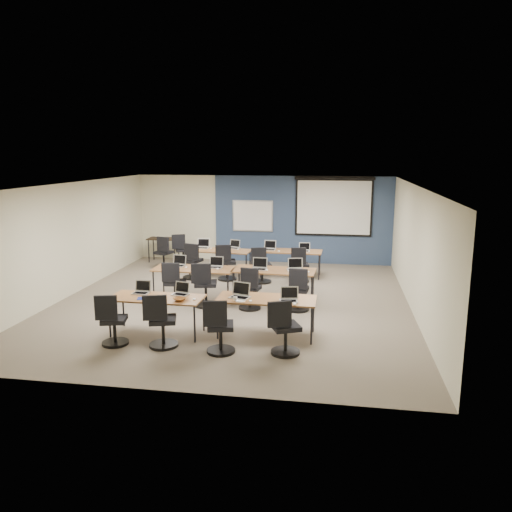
% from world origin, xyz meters
% --- Properties ---
extents(floor, '(8.00, 9.00, 0.02)m').
position_xyz_m(floor, '(0.00, 0.00, 0.00)').
color(floor, '#6B6354').
rests_on(floor, ground).
extents(ceiling, '(8.00, 9.00, 0.02)m').
position_xyz_m(ceiling, '(0.00, 0.00, 2.70)').
color(ceiling, white).
rests_on(ceiling, ground).
extents(wall_back, '(8.00, 0.04, 2.70)m').
position_xyz_m(wall_back, '(0.00, 4.50, 1.35)').
color(wall_back, beige).
rests_on(wall_back, ground).
extents(wall_front, '(8.00, 0.04, 2.70)m').
position_xyz_m(wall_front, '(0.00, -4.50, 1.35)').
color(wall_front, beige).
rests_on(wall_front, ground).
extents(wall_left, '(0.04, 9.00, 2.70)m').
position_xyz_m(wall_left, '(-4.00, 0.00, 1.35)').
color(wall_left, beige).
rests_on(wall_left, ground).
extents(wall_right, '(0.04, 9.00, 2.70)m').
position_xyz_m(wall_right, '(4.00, 0.00, 1.35)').
color(wall_right, beige).
rests_on(wall_right, ground).
extents(blue_accent_panel, '(5.50, 0.04, 2.70)m').
position_xyz_m(blue_accent_panel, '(1.25, 4.47, 1.35)').
color(blue_accent_panel, '#3D5977').
rests_on(blue_accent_panel, wall_back).
extents(whiteboard, '(1.28, 0.03, 0.98)m').
position_xyz_m(whiteboard, '(-0.30, 4.43, 1.45)').
color(whiteboard, '#ACB3BE').
rests_on(whiteboard, wall_back).
extents(projector_screen, '(2.40, 0.10, 1.82)m').
position_xyz_m(projector_screen, '(2.20, 4.41, 1.89)').
color(projector_screen, black).
rests_on(projector_screen, wall_back).
extents(training_table_front_left, '(1.76, 0.73, 0.73)m').
position_xyz_m(training_table_front_left, '(-0.98, -2.29, 0.68)').
color(training_table_front_left, olive).
rests_on(training_table_front_left, floor).
extents(training_table_front_right, '(1.85, 0.77, 0.73)m').
position_xyz_m(training_table_front_right, '(1.07, -2.03, 0.69)').
color(training_table_front_right, olive).
rests_on(training_table_front_right, floor).
extents(training_table_mid_left, '(1.90, 0.79, 0.73)m').
position_xyz_m(training_table_mid_left, '(-0.97, 0.15, 0.69)').
color(training_table_mid_left, olive).
rests_on(training_table_mid_left, floor).
extents(training_table_mid_right, '(1.91, 0.80, 0.73)m').
position_xyz_m(training_table_mid_right, '(0.91, 0.29, 0.69)').
color(training_table_mid_right, olive).
rests_on(training_table_mid_right, floor).
extents(training_table_back_left, '(1.72, 0.72, 0.73)m').
position_xyz_m(training_table_back_left, '(-0.89, 2.42, 0.68)').
color(training_table_back_left, '#A7723B').
rests_on(training_table_back_left, floor).
extents(training_table_back_right, '(1.72, 0.72, 0.73)m').
position_xyz_m(training_table_back_right, '(1.08, 2.64, 0.68)').
color(training_table_back_right, olive).
rests_on(training_table_back_right, floor).
extents(laptop_0, '(0.31, 0.26, 0.24)m').
position_xyz_m(laptop_0, '(-1.36, -2.07, 0.79)').
color(laptop_0, '#AFAFB4').
rests_on(laptop_0, training_table_front_left).
extents(mouse_0, '(0.08, 0.10, 0.03)m').
position_xyz_m(mouse_0, '(-1.15, -2.35, 0.74)').
color(mouse_0, white).
rests_on(mouse_0, training_table_front_left).
extents(task_chair_0, '(0.48, 0.48, 0.96)m').
position_xyz_m(task_chair_0, '(-1.57, -2.97, 0.40)').
color(task_chair_0, black).
rests_on(task_chair_0, floor).
extents(laptop_1, '(0.30, 0.26, 0.23)m').
position_xyz_m(laptop_1, '(-0.58, -2.04, 0.79)').
color(laptop_1, silver).
rests_on(laptop_1, training_table_front_left).
extents(mouse_1, '(0.08, 0.10, 0.03)m').
position_xyz_m(mouse_1, '(-0.23, -2.35, 0.74)').
color(mouse_1, white).
rests_on(mouse_1, training_table_front_left).
extents(task_chair_1, '(0.53, 0.52, 1.00)m').
position_xyz_m(task_chair_1, '(-0.68, -2.92, 0.41)').
color(task_chair_1, black).
rests_on(task_chair_1, floor).
extents(laptop_2, '(0.36, 0.31, 0.27)m').
position_xyz_m(laptop_2, '(0.57, -2.04, 0.80)').
color(laptop_2, silver).
rests_on(laptop_2, training_table_front_right).
extents(mouse_2, '(0.06, 0.10, 0.03)m').
position_xyz_m(mouse_2, '(0.81, -2.28, 0.74)').
color(mouse_2, white).
rests_on(mouse_2, training_table_front_right).
extents(task_chair_2, '(0.50, 0.50, 0.98)m').
position_xyz_m(task_chair_2, '(0.40, -3.01, 0.40)').
color(task_chair_2, black).
rests_on(task_chair_2, floor).
extents(laptop_3, '(0.33, 0.28, 0.25)m').
position_xyz_m(laptop_3, '(1.50, -2.13, 0.79)').
color(laptop_3, silver).
rests_on(laptop_3, training_table_front_right).
extents(mouse_3, '(0.07, 0.11, 0.04)m').
position_xyz_m(mouse_3, '(1.63, -2.34, 0.74)').
color(mouse_3, white).
rests_on(mouse_3, training_table_front_right).
extents(task_chair_3, '(0.54, 0.51, 0.99)m').
position_xyz_m(task_chair_3, '(1.50, -2.89, 0.41)').
color(task_chair_3, black).
rests_on(task_chair_3, floor).
extents(laptop_4, '(0.33, 0.28, 0.25)m').
position_xyz_m(laptop_4, '(-1.40, 0.33, 0.79)').
color(laptop_4, '#B8B9C3').
rests_on(laptop_4, training_table_mid_left).
extents(mouse_4, '(0.06, 0.10, 0.03)m').
position_xyz_m(mouse_4, '(-1.16, 0.15, 0.74)').
color(mouse_4, white).
rests_on(mouse_4, training_table_mid_left).
extents(task_chair_4, '(0.50, 0.50, 0.98)m').
position_xyz_m(task_chair_4, '(-1.31, -0.34, 0.40)').
color(task_chair_4, black).
rests_on(task_chair_4, floor).
extents(laptop_5, '(0.33, 0.28, 0.25)m').
position_xyz_m(laptop_5, '(-0.48, 0.30, 0.79)').
color(laptop_5, silver).
rests_on(laptop_5, training_table_mid_left).
extents(mouse_5, '(0.08, 0.11, 0.04)m').
position_xyz_m(mouse_5, '(-0.39, 0.14, 0.74)').
color(mouse_5, white).
rests_on(mouse_5, training_table_mid_left).
extents(task_chair_5, '(0.54, 0.54, 1.02)m').
position_xyz_m(task_chair_5, '(-0.55, -0.46, 0.42)').
color(task_chair_5, black).
rests_on(task_chair_5, floor).
extents(laptop_6, '(0.35, 0.29, 0.26)m').
position_xyz_m(laptop_6, '(0.57, 0.29, 0.79)').
color(laptop_6, '#A8A9AC').
rests_on(laptop_6, training_table_mid_right).
extents(mouse_6, '(0.07, 0.10, 0.03)m').
position_xyz_m(mouse_6, '(0.76, 0.18, 0.74)').
color(mouse_6, white).
rests_on(mouse_6, training_table_mid_right).
extents(task_chair_6, '(0.49, 0.49, 0.97)m').
position_xyz_m(task_chair_6, '(0.48, -0.52, 0.40)').
color(task_chair_6, black).
rests_on(task_chair_6, floor).
extents(laptop_7, '(0.35, 0.30, 0.26)m').
position_xyz_m(laptop_7, '(1.39, 0.37, 0.79)').
color(laptop_7, silver).
rests_on(laptop_7, training_table_mid_right).
extents(mouse_7, '(0.07, 0.10, 0.03)m').
position_xyz_m(mouse_7, '(1.72, 0.16, 0.74)').
color(mouse_7, white).
rests_on(mouse_7, training_table_mid_right).
extents(task_chair_7, '(0.50, 0.50, 0.98)m').
position_xyz_m(task_chair_7, '(1.54, -0.44, 0.40)').
color(task_chair_7, black).
rests_on(task_chair_7, floor).
extents(laptop_8, '(0.35, 0.30, 0.26)m').
position_xyz_m(laptop_8, '(-1.43, 2.63, 0.80)').
color(laptop_8, silver).
rests_on(laptop_8, training_table_back_left).
extents(mouse_8, '(0.08, 0.10, 0.03)m').
position_xyz_m(mouse_8, '(-1.18, 2.57, 0.74)').
color(mouse_8, white).
rests_on(mouse_8, training_table_back_left).
extents(task_chair_8, '(0.54, 0.53, 1.01)m').
position_xyz_m(task_chair_8, '(-1.55, 1.92, 0.42)').
color(task_chair_8, black).
rests_on(task_chair_8, floor).
extents(laptop_9, '(0.31, 0.26, 0.24)m').
position_xyz_m(laptop_9, '(-0.54, 2.73, 0.79)').
color(laptop_9, '#AAAAAC').
rests_on(laptop_9, training_table_back_left).
extents(mouse_9, '(0.09, 0.12, 0.04)m').
position_xyz_m(mouse_9, '(-0.40, 2.58, 0.74)').
color(mouse_9, white).
rests_on(mouse_9, training_table_back_left).
extents(task_chair_9, '(0.52, 0.52, 1.00)m').
position_xyz_m(task_chair_9, '(-0.60, 1.93, 0.41)').
color(task_chair_9, black).
rests_on(task_chair_9, floor).
extents(laptop_10, '(0.33, 0.28, 0.25)m').
position_xyz_m(laptop_10, '(0.48, 2.70, 0.79)').
color(laptop_10, silver).
rests_on(laptop_10, training_table_back_right).
extents(mouse_10, '(0.10, 0.12, 0.04)m').
position_xyz_m(mouse_10, '(0.77, 2.46, 0.74)').
color(mouse_10, white).
rests_on(mouse_10, training_table_back_right).
extents(task_chair_10, '(0.51, 0.50, 0.98)m').
position_xyz_m(task_chair_10, '(0.38, 1.80, 0.40)').
color(task_chair_10, black).
rests_on(task_chair_10, floor).
extents(laptop_11, '(0.30, 0.26, 0.23)m').
position_xyz_m(laptop_11, '(1.45, 2.63, 0.79)').
color(laptop_11, '#B5B5BF').
rests_on(laptop_11, training_table_back_right).
extents(mouse_11, '(0.06, 0.10, 0.04)m').
position_xyz_m(mouse_11, '(1.59, 2.54, 0.74)').
color(mouse_11, white).
rests_on(mouse_11, training_table_back_right).
extents(task_chair_11, '(0.48, 0.48, 0.97)m').
position_xyz_m(task_chair_11, '(1.38, 2.02, 0.40)').
color(task_chair_11, black).
rests_on(task_chair_11, floor).
extents(blue_mousepad, '(0.27, 0.24, 0.01)m').
position_xyz_m(blue_mousepad, '(-1.19, -2.42, 0.73)').
color(blue_mousepad, navy).
rests_on(blue_mousepad, training_table_front_left).
extents(snack_bowl, '(0.29, 0.29, 0.05)m').
position_xyz_m(snack_bowl, '(-0.48, -2.45, 0.76)').
color(snack_bowl, '#9B701D').
rests_on(snack_bowl, training_table_front_left).
extents(snack_plate, '(0.20, 0.20, 0.01)m').
position_xyz_m(snack_plate, '(0.63, -2.28, 0.74)').
color(snack_plate, white).
rests_on(snack_plate, training_table_front_right).
extents(coffee_cup, '(0.09, 0.09, 0.06)m').
position_xyz_m(coffee_cup, '(0.54, -2.32, 0.77)').
color(coffee_cup, white).
rests_on(coffee_cup, snack_plate).
extents(utility_table, '(0.97, 0.54, 0.75)m').
position_xyz_m(utility_table, '(-3.08, 3.93, 0.66)').
color(utility_table, black).
rests_on(utility_table, floor).
extents(spare_chair_a, '(0.53, 0.50, 0.98)m').
position_xyz_m(spare_chair_a, '(-2.34, 3.50, 0.40)').
color(spare_chair_a, black).
rests_on(spare_chair_a, floor).
extents(spare_chair_b, '(0.51, 0.50, 0.98)m').
position_xyz_m(spare_chair_b, '(-2.75, 2.98, 0.40)').
color(spare_chair_b, black).
rests_on(spare_chair_b, floor).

